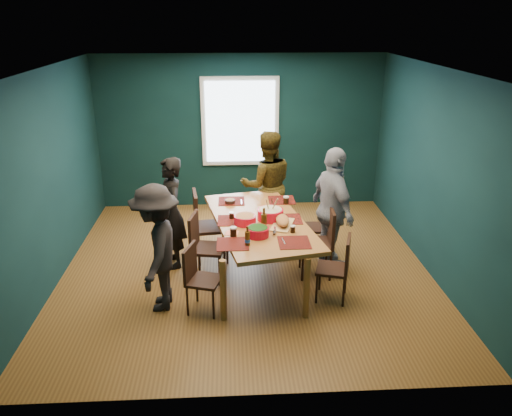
{
  "coord_description": "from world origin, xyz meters",
  "views": [
    {
      "loc": [
        -0.21,
        -6.19,
        3.33
      ],
      "look_at": [
        0.12,
        -0.27,
        1.0
      ],
      "focal_mm": 35.0,
      "sensor_mm": 36.0,
      "label": 1
    }
  ],
  "objects_px": {
    "bowl_herbs": "(258,231)",
    "cutting_board": "(282,221)",
    "person_far_left": "(171,213)",
    "bowl_salad": "(245,219)",
    "person_right": "(333,210)",
    "chair_left_near": "(198,274)",
    "bowl_dumpling": "(270,214)",
    "person_near_left": "(157,248)",
    "chair_right_near": "(339,264)",
    "dining_table": "(260,225)",
    "chair_right_far": "(319,222)",
    "person_back": "(267,185)",
    "chair_right_mid": "(323,237)",
    "chair_left_mid": "(202,242)",
    "chair_left_far": "(204,221)"
  },
  "relations": [
    {
      "from": "dining_table",
      "to": "chair_left_near",
      "type": "xyz_separation_m",
      "value": [
        -0.78,
        -0.76,
        -0.27
      ]
    },
    {
      "from": "chair_left_near",
      "to": "chair_right_near",
      "type": "relative_size",
      "value": 0.98
    },
    {
      "from": "dining_table",
      "to": "cutting_board",
      "type": "distance_m",
      "value": 0.36
    },
    {
      "from": "bowl_salad",
      "to": "cutting_board",
      "type": "xyz_separation_m",
      "value": [
        0.47,
        -0.08,
        -0.0
      ]
    },
    {
      "from": "chair_right_far",
      "to": "cutting_board",
      "type": "distance_m",
      "value": 1.14
    },
    {
      "from": "chair_left_near",
      "to": "chair_right_far",
      "type": "bearing_deg",
      "value": 57.56
    },
    {
      "from": "person_back",
      "to": "bowl_dumpling",
      "type": "height_order",
      "value": "person_back"
    },
    {
      "from": "person_right",
      "to": "bowl_herbs",
      "type": "height_order",
      "value": "person_right"
    },
    {
      "from": "person_near_left",
      "to": "bowl_herbs",
      "type": "height_order",
      "value": "person_near_left"
    },
    {
      "from": "person_far_left",
      "to": "cutting_board",
      "type": "distance_m",
      "value": 1.58
    },
    {
      "from": "bowl_salad",
      "to": "bowl_dumpling",
      "type": "xyz_separation_m",
      "value": [
        0.33,
        0.13,
        0.01
      ]
    },
    {
      "from": "chair_left_mid",
      "to": "person_near_left",
      "type": "xyz_separation_m",
      "value": [
        -0.48,
        -0.65,
        0.24
      ]
    },
    {
      "from": "chair_right_far",
      "to": "cutting_board",
      "type": "relative_size",
      "value": 1.41
    },
    {
      "from": "chair_left_near",
      "to": "bowl_dumpling",
      "type": "height_order",
      "value": "bowl_dumpling"
    },
    {
      "from": "person_near_left",
      "to": "person_right",
      "type": "bearing_deg",
      "value": 113.96
    },
    {
      "from": "person_right",
      "to": "bowl_herbs",
      "type": "distance_m",
      "value": 1.28
    },
    {
      "from": "person_far_left",
      "to": "bowl_herbs",
      "type": "distance_m",
      "value": 1.46
    },
    {
      "from": "chair_left_near",
      "to": "chair_right_near",
      "type": "bearing_deg",
      "value": 21.81
    },
    {
      "from": "bowl_herbs",
      "to": "cutting_board",
      "type": "bearing_deg",
      "value": 42.79
    },
    {
      "from": "chair_right_far",
      "to": "chair_right_near",
      "type": "height_order",
      "value": "chair_right_near"
    },
    {
      "from": "person_near_left",
      "to": "chair_right_mid",
      "type": "bearing_deg",
      "value": 110.26
    },
    {
      "from": "person_right",
      "to": "cutting_board",
      "type": "height_order",
      "value": "person_right"
    },
    {
      "from": "chair_right_far",
      "to": "bowl_dumpling",
      "type": "bearing_deg",
      "value": -137.71
    },
    {
      "from": "chair_left_mid",
      "to": "person_back",
      "type": "relative_size",
      "value": 0.54
    },
    {
      "from": "dining_table",
      "to": "bowl_salad",
      "type": "height_order",
      "value": "bowl_salad"
    },
    {
      "from": "person_right",
      "to": "chair_left_far",
      "type": "bearing_deg",
      "value": 62.73
    },
    {
      "from": "chair_left_near",
      "to": "person_near_left",
      "type": "relative_size",
      "value": 0.53
    },
    {
      "from": "chair_right_near",
      "to": "person_near_left",
      "type": "distance_m",
      "value": 2.19
    },
    {
      "from": "chair_left_near",
      "to": "bowl_dumpling",
      "type": "relative_size",
      "value": 2.42
    },
    {
      "from": "bowl_salad",
      "to": "person_near_left",
      "type": "bearing_deg",
      "value": -152.43
    },
    {
      "from": "dining_table",
      "to": "person_near_left",
      "type": "relative_size",
      "value": 1.52
    },
    {
      "from": "chair_right_mid",
      "to": "person_right",
      "type": "distance_m",
      "value": 0.4
    },
    {
      "from": "chair_left_mid",
      "to": "person_right",
      "type": "xyz_separation_m",
      "value": [
        1.76,
        0.24,
        0.32
      ]
    },
    {
      "from": "chair_left_far",
      "to": "person_near_left",
      "type": "distance_m",
      "value": 1.32
    },
    {
      "from": "person_back",
      "to": "bowl_dumpling",
      "type": "bearing_deg",
      "value": 82.67
    },
    {
      "from": "chair_left_far",
      "to": "chair_right_mid",
      "type": "xyz_separation_m",
      "value": [
        1.59,
        -0.54,
        -0.04
      ]
    },
    {
      "from": "chair_left_mid",
      "to": "chair_left_far",
      "type": "bearing_deg",
      "value": 99.41
    },
    {
      "from": "chair_right_mid",
      "to": "person_far_left",
      "type": "bearing_deg",
      "value": 171.74
    },
    {
      "from": "chair_right_far",
      "to": "cutting_board",
      "type": "height_order",
      "value": "cutting_board"
    },
    {
      "from": "dining_table",
      "to": "bowl_dumpling",
      "type": "height_order",
      "value": "bowl_dumpling"
    },
    {
      "from": "chair_right_far",
      "to": "bowl_salad",
      "type": "height_order",
      "value": "bowl_salad"
    },
    {
      "from": "chair_left_near",
      "to": "chair_right_near",
      "type": "height_order",
      "value": "chair_right_near"
    },
    {
      "from": "bowl_herbs",
      "to": "cutting_board",
      "type": "distance_m",
      "value": 0.45
    },
    {
      "from": "chair_left_far",
      "to": "bowl_herbs",
      "type": "xyz_separation_m",
      "value": [
        0.69,
        -1.05,
        0.29
      ]
    },
    {
      "from": "bowl_salad",
      "to": "cutting_board",
      "type": "distance_m",
      "value": 0.48
    },
    {
      "from": "person_back",
      "to": "bowl_herbs",
      "type": "relative_size",
      "value": 6.29
    },
    {
      "from": "person_far_left",
      "to": "bowl_salad",
      "type": "bearing_deg",
      "value": 45.03
    },
    {
      "from": "chair_right_mid",
      "to": "person_near_left",
      "type": "xyz_separation_m",
      "value": [
        -2.08,
        -0.67,
        0.22
      ]
    },
    {
      "from": "chair_right_mid",
      "to": "bowl_salad",
      "type": "bearing_deg",
      "value": -170.07
    },
    {
      "from": "bowl_salad",
      "to": "bowl_herbs",
      "type": "bearing_deg",
      "value": -70.09
    }
  ]
}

